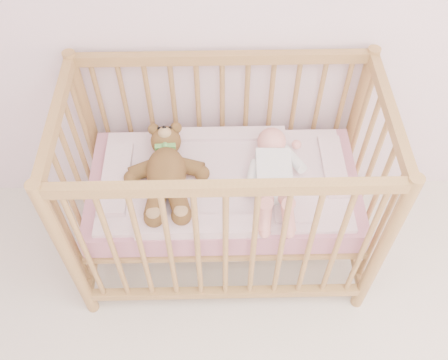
{
  "coord_description": "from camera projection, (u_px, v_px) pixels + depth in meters",
  "views": [
    {
      "loc": [
        -0.47,
        0.22,
        2.33
      ],
      "look_at": [
        -0.45,
        1.55,
        0.62
      ],
      "focal_mm": 40.0,
      "sensor_mm": 36.0,
      "label": 1
    }
  ],
  "objects": [
    {
      "name": "crib",
      "position": [
        224.0,
        187.0,
        2.29
      ],
      "size": [
        1.36,
        0.76,
        1.0
      ],
      "primitive_type": null,
      "color": "tan",
      "rests_on": "floor"
    },
    {
      "name": "mattress",
      "position": [
        224.0,
        189.0,
        2.3
      ],
      "size": [
        1.22,
        0.62,
        0.13
      ],
      "primitive_type": "cube",
      "color": "#D3838E",
      "rests_on": "crib"
    },
    {
      "name": "blanket",
      "position": [
        224.0,
        179.0,
        2.24
      ],
      "size": [
        1.1,
        0.58,
        0.06
      ],
      "primitive_type": null,
      "color": "pink",
      "rests_on": "mattress"
    },
    {
      "name": "baby",
      "position": [
        274.0,
        172.0,
        2.17
      ],
      "size": [
        0.3,
        0.6,
        0.14
      ],
      "primitive_type": null,
      "rotation": [
        0.0,
        0.0,
        -0.03
      ],
      "color": "white",
      "rests_on": "blanket"
    },
    {
      "name": "teddy_bear",
      "position": [
        166.0,
        172.0,
        2.16
      ],
      "size": [
        0.42,
        0.58,
        0.15
      ],
      "primitive_type": null,
      "rotation": [
        0.0,
        0.0,
        0.07
      ],
      "color": "brown",
      "rests_on": "blanket"
    }
  ]
}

